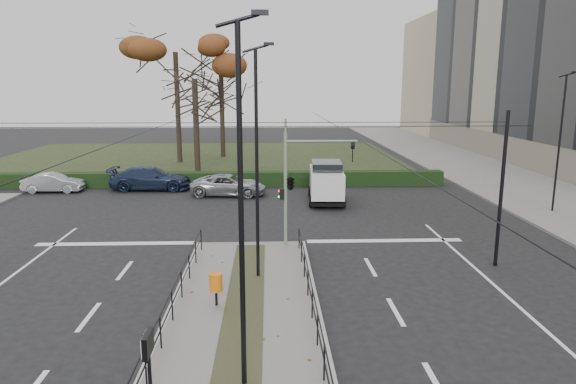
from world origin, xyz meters
name	(u,v)px	position (x,y,z in m)	size (l,w,h in m)	color
ground	(247,289)	(0.00, 0.00, 0.00)	(140.00, 140.00, 0.00)	black
median_island	(243,319)	(0.00, -2.50, 0.07)	(4.40, 15.00, 0.14)	#615F5D
sidewalk_east	(490,175)	(18.00, 22.00, 0.07)	(8.00, 90.00, 0.14)	#615F5D
park	(197,159)	(-6.00, 32.00, 0.05)	(38.00, 26.00, 0.10)	black
hedge	(171,179)	(-6.00, 18.60, 0.50)	(38.00, 1.00, 1.00)	black
median_railing	(242,292)	(0.00, -2.60, 0.98)	(4.14, 13.24, 0.92)	black
catenary	(247,183)	(0.00, 1.62, 3.42)	(20.00, 34.00, 6.00)	black
traffic_light	(292,181)	(1.78, 4.50, 2.97)	(3.30, 1.89, 4.85)	slate
litter_bin	(216,283)	(-0.87, -1.60, 0.88)	(0.41, 0.41, 1.04)	black
info_panel	(148,356)	(-1.51, -7.73, 1.87)	(0.13, 0.57, 2.20)	black
streetlamp_median_near	(242,208)	(0.22, -5.96, 4.32)	(0.69, 0.14, 8.21)	black
streetlamp_median_far	(257,163)	(0.41, 0.86, 4.28)	(0.68, 0.14, 8.14)	black
streetlamp_sidewalk	(560,142)	(16.36, 10.10, 3.94)	(0.62, 0.13, 7.47)	black
parked_car_second	(53,183)	(-13.38, 16.96, 0.62)	(1.32, 3.79, 1.25)	#939599
parked_car_third	(151,178)	(-7.13, 17.54, 0.78)	(2.18, 5.36, 1.56)	#1B2640
parked_car_fourth	(229,185)	(-1.76, 15.54, 0.66)	(2.20, 4.78, 1.33)	#939599
white_van	(326,181)	(4.25, 13.49, 1.27)	(2.32, 4.68, 2.44)	silver
rust_tree	(175,52)	(-7.25, 29.76, 9.73)	(9.88, 9.88, 12.68)	black
bare_tree_center	(221,75)	(-3.64, 33.12, 7.87)	(6.78, 6.78, 11.14)	black
bare_tree_near	(195,86)	(-4.66, 22.48, 6.83)	(5.53, 5.53, 9.67)	black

